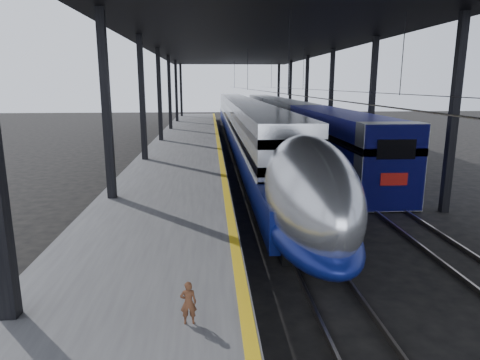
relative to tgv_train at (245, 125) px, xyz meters
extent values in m
plane|color=black|center=(-2.00, -28.07, -2.03)|extent=(160.00, 160.00, 0.00)
cube|color=#4C4C4F|center=(-5.50, -8.07, -1.53)|extent=(6.00, 80.00, 1.00)
cube|color=gold|center=(-2.70, -8.07, -1.03)|extent=(0.30, 80.00, 0.01)
cube|color=slate|center=(-0.72, -8.07, -1.95)|extent=(0.08, 80.00, 0.16)
cube|color=slate|center=(0.72, -8.07, -1.95)|extent=(0.08, 80.00, 0.16)
cube|color=slate|center=(4.28, -8.07, -1.95)|extent=(0.08, 80.00, 0.16)
cube|color=slate|center=(5.72, -8.07, -1.95)|extent=(0.08, 80.00, 0.16)
cube|color=black|center=(-7.80, -23.07, 2.47)|extent=(0.35, 0.35, 9.00)
cube|color=black|center=(7.60, -23.07, 2.47)|extent=(0.35, 0.35, 9.00)
cube|color=black|center=(-7.80, -13.07, 2.47)|extent=(0.35, 0.35, 9.00)
cube|color=black|center=(7.60, -13.07, 2.47)|extent=(0.35, 0.35, 9.00)
cube|color=black|center=(-7.80, -3.07, 2.47)|extent=(0.35, 0.35, 9.00)
cube|color=black|center=(7.60, -3.07, 2.47)|extent=(0.35, 0.35, 9.00)
cube|color=black|center=(-7.80, 6.93, 2.47)|extent=(0.35, 0.35, 9.00)
cube|color=black|center=(7.60, 6.93, 2.47)|extent=(0.35, 0.35, 9.00)
cube|color=black|center=(-7.80, 16.93, 2.47)|extent=(0.35, 0.35, 9.00)
cube|color=black|center=(7.60, 16.93, 2.47)|extent=(0.35, 0.35, 9.00)
cube|color=black|center=(-7.80, 26.93, 2.47)|extent=(0.35, 0.35, 9.00)
cube|color=black|center=(7.60, 26.93, 2.47)|extent=(0.35, 0.35, 9.00)
cube|color=black|center=(-0.10, -8.07, 7.22)|extent=(18.00, 75.00, 0.45)
cylinder|color=slate|center=(0.00, -8.07, 3.47)|extent=(0.03, 74.00, 0.03)
cylinder|color=slate|center=(5.00, -8.07, 3.47)|extent=(0.03, 74.00, 0.03)
cube|color=#BBBDC2|center=(0.00, 4.02, 0.29)|extent=(2.93, 57.00, 4.04)
cube|color=navy|center=(0.00, 2.52, -0.97)|extent=(3.01, 62.00, 1.56)
cube|color=silver|center=(0.00, 4.02, -0.16)|extent=(3.03, 57.00, 0.10)
cube|color=black|center=(0.00, 4.02, 1.45)|extent=(2.97, 57.00, 0.42)
cube|color=black|center=(0.00, 4.02, 0.29)|extent=(2.97, 57.00, 0.42)
ellipsoid|color=#BBBDC2|center=(0.00, -27.48, 0.14)|extent=(2.93, 8.40, 4.04)
ellipsoid|color=navy|center=(0.00, -27.48, -1.02)|extent=(3.01, 8.40, 1.72)
ellipsoid|color=black|center=(0.00, -30.08, 0.95)|extent=(1.51, 2.20, 0.91)
cube|color=black|center=(0.00, -27.48, -1.83)|extent=(2.22, 2.60, 0.40)
cube|color=black|center=(0.00, -5.48, -1.83)|extent=(2.22, 2.60, 0.40)
cube|color=navy|center=(5.00, -14.17, 0.11)|extent=(2.99, 18.00, 4.06)
cube|color=gray|center=(5.00, -22.57, 0.11)|extent=(3.04, 1.20, 4.11)
cube|color=black|center=(5.00, -23.19, 1.01)|extent=(1.82, 0.06, 0.91)
cube|color=#9A100B|center=(5.00, -23.19, -0.37)|extent=(1.28, 0.06, 0.59)
cube|color=gray|center=(5.00, 4.83, 0.11)|extent=(2.99, 18.00, 4.06)
cube|color=gray|center=(5.00, 23.83, 0.11)|extent=(2.99, 18.00, 4.06)
cube|color=black|center=(5.00, -20.17, -1.85)|extent=(2.35, 2.40, 0.36)
cube|color=black|center=(5.00, 1.83, -1.85)|extent=(2.35, 2.40, 0.36)
imported|color=#522E1B|center=(-3.93, -33.63, -0.56)|extent=(0.35, 0.23, 0.95)
camera|label=1|loc=(-3.43, -41.82, 3.90)|focal=32.00mm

